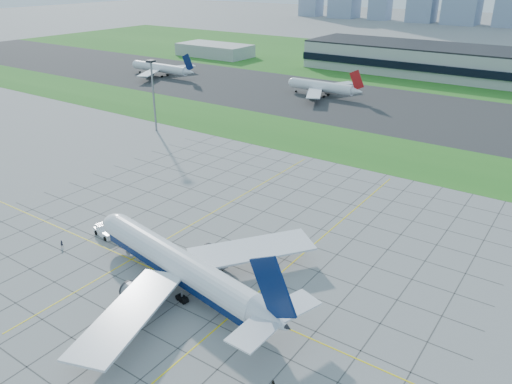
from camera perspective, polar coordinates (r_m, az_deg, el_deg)
ground at (r=101.71m, az=-9.39°, el=-8.83°), size 1400.00×1400.00×0.00m
grass_median at (r=170.81m, az=11.85°, el=4.96°), size 700.00×35.00×0.04m
asphalt_taxiway at (r=220.59m, az=17.71°, el=8.69°), size 700.00×75.00×0.04m
grass_far at (r=325.24m, az=23.99°, el=12.51°), size 700.00×145.00×0.04m
apron_markings at (r=108.34m, az=-5.18°, el=-6.34°), size 120.00×130.00×0.03m
service_block at (r=352.58m, az=-4.74°, el=15.86°), size 50.00×25.00×8.00m
light_mast at (r=185.20m, az=-11.71°, el=11.67°), size 2.50×2.50×25.60m
airliner at (r=94.59m, az=-8.74°, el=-8.25°), size 52.95×53.21×16.77m
pushback_tug at (r=117.11m, az=-16.86°, el=-4.30°), size 8.75×3.84×2.40m
crew_near at (r=115.61m, az=-21.31°, el=-5.53°), size 0.67×0.67×1.57m
distant_jet_0 at (r=288.23m, az=-10.82°, el=13.75°), size 43.18×42.66×14.08m
distant_jet_1 at (r=238.93m, az=7.64°, el=11.84°), size 36.33×42.66×14.08m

